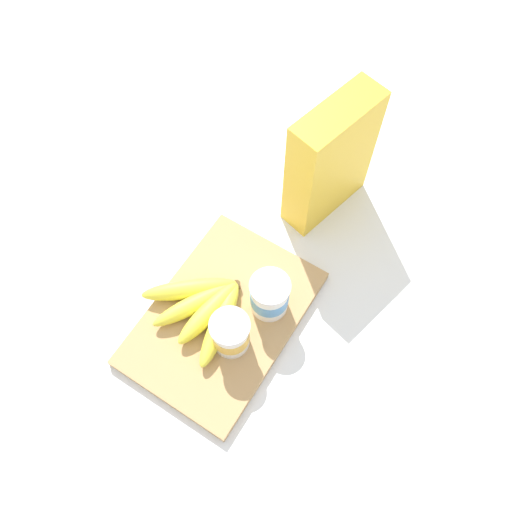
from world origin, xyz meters
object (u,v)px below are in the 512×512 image
object	(u,v)px
cereal_box	(330,161)
banana_bunch	(203,306)
yogurt_cup_back	(231,334)
yogurt_cup_front	(270,296)
cutting_board	(223,318)

from	to	relation	value
cereal_box	banana_bunch	world-z (taller)	cereal_box
cereal_box	yogurt_cup_back	world-z (taller)	cereal_box
yogurt_cup_back	banana_bunch	distance (m)	0.08
yogurt_cup_back	cereal_box	bearing A→B (deg)	-178.00
yogurt_cup_front	banana_bunch	bearing A→B (deg)	-52.97
cutting_board	yogurt_cup_front	world-z (taller)	yogurt_cup_front
cereal_box	yogurt_cup_front	xyz separation A→B (m)	(0.26, 0.03, -0.07)
yogurt_cup_front	yogurt_cup_back	xyz separation A→B (m)	(0.09, -0.02, -0.00)
yogurt_cup_back	banana_bunch	size ratio (longest dim) A/B	0.43
cereal_box	yogurt_cup_front	distance (m)	0.27
cereal_box	banana_bunch	xyz separation A→B (m)	(0.34, -0.06, -0.10)
cutting_board	cereal_box	size ratio (longest dim) A/B	1.32
cutting_board	banana_bunch	distance (m)	0.05
cutting_board	cereal_box	distance (m)	0.35
yogurt_cup_front	banana_bunch	distance (m)	0.12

